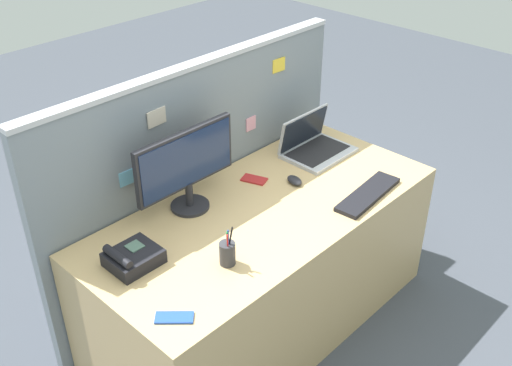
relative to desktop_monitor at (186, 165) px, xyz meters
name	(u,v)px	position (x,y,z in m)	size (l,w,h in m)	color
ground_plane	(263,319)	(0.24, -0.27, -0.97)	(10.00, 10.00, 0.00)	#424751
desk	(263,267)	(0.24, -0.27, -0.60)	(1.81, 0.83, 0.74)	tan
cubicle_divider	(201,183)	(0.24, 0.19, -0.29)	(1.91, 0.08, 1.36)	gray
desktop_monitor	(186,165)	(0.00, 0.00, 0.00)	(0.56, 0.19, 0.40)	#232328
laptop	(313,144)	(0.84, -0.09, -0.19)	(0.37, 0.28, 0.22)	#B2B5BC
desk_phone	(132,258)	(-0.45, -0.16, -0.20)	(0.21, 0.18, 0.10)	black
keyboard_main	(368,194)	(0.67, -0.57, -0.22)	(0.44, 0.12, 0.02)	black
computer_mouse_right_hand	(295,180)	(0.52, -0.23, -0.22)	(0.06, 0.10, 0.03)	#232328
pen_cup	(227,253)	(-0.17, -0.44, -0.18)	(0.07, 0.07, 0.19)	#333338
cell_phone_blue_case	(174,318)	(-0.53, -0.53, -0.23)	(0.06, 0.15, 0.01)	blue
cell_phone_red_case	(254,179)	(0.39, -0.06, -0.23)	(0.07, 0.13, 0.01)	#B22323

